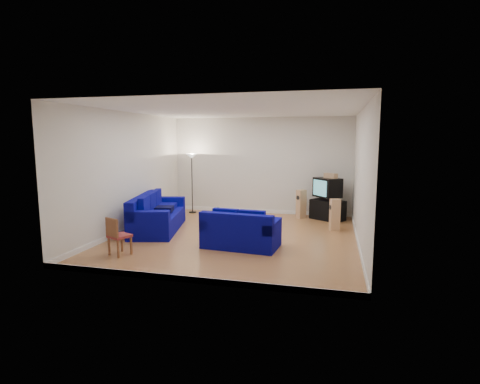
% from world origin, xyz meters
% --- Properties ---
extents(room, '(6.01, 6.51, 3.21)m').
position_xyz_m(room, '(0.00, 0.00, 1.54)').
color(room, brown).
rests_on(room, ground).
extents(sofa_three_seat, '(1.62, 2.67, 0.96)m').
position_xyz_m(sofa_three_seat, '(-2.31, 0.13, 0.36)').
color(sofa_three_seat, '#01005D').
rests_on(sofa_three_seat, ground).
extents(sofa_loveseat, '(1.78, 1.09, 0.85)m').
position_xyz_m(sofa_loveseat, '(0.34, -0.93, 0.32)').
color(sofa_loveseat, '#01005D').
rests_on(sofa_loveseat, ground).
extents(coffee_table, '(1.13, 0.86, 0.37)m').
position_xyz_m(coffee_table, '(-0.45, 0.48, 0.31)').
color(coffee_table, tan).
rests_on(coffee_table, ground).
extents(bottle, '(0.09, 0.09, 0.27)m').
position_xyz_m(bottle, '(-0.65, 0.51, 0.50)').
color(bottle, '#197233').
rests_on(bottle, coffee_table).
extents(tissue_box, '(0.27, 0.22, 0.10)m').
position_xyz_m(tissue_box, '(-0.48, 0.45, 0.41)').
color(tissue_box, green).
rests_on(tissue_box, coffee_table).
extents(red_canister, '(0.15, 0.15, 0.15)m').
position_xyz_m(red_canister, '(-0.19, 0.56, 0.44)').
color(red_canister, red).
rests_on(red_canister, coffee_table).
extents(remote, '(0.16, 0.14, 0.02)m').
position_xyz_m(remote, '(-0.15, 0.34, 0.38)').
color(remote, black).
rests_on(remote, coffee_table).
extents(tv_stand, '(1.14, 1.01, 0.61)m').
position_xyz_m(tv_stand, '(2.24, 2.66, 0.31)').
color(tv_stand, black).
rests_on(tv_stand, ground).
extents(av_receiver, '(0.50, 0.46, 0.09)m').
position_xyz_m(av_receiver, '(2.25, 2.64, 0.66)').
color(av_receiver, black).
rests_on(av_receiver, tv_stand).
extents(television, '(0.93, 0.95, 0.60)m').
position_xyz_m(television, '(2.21, 2.70, 1.00)').
color(television, black).
rests_on(television, av_receiver).
extents(centre_speaker, '(0.43, 0.41, 0.15)m').
position_xyz_m(centre_speaker, '(2.30, 2.67, 1.38)').
color(centre_speaker, tan).
rests_on(centre_speaker, television).
extents(speaker_left, '(0.33, 0.34, 0.90)m').
position_xyz_m(speaker_left, '(1.42, 2.70, 0.45)').
color(speaker_left, tan).
rests_on(speaker_left, ground).
extents(speaker_right, '(0.31, 0.27, 0.86)m').
position_xyz_m(speaker_right, '(2.45, 1.31, 0.43)').
color(speaker_right, tan).
rests_on(speaker_right, ground).
extents(floor_lamp, '(0.34, 0.34, 2.00)m').
position_xyz_m(floor_lamp, '(-2.25, 2.70, 1.65)').
color(floor_lamp, black).
rests_on(floor_lamp, ground).
extents(dining_chair, '(0.52, 0.52, 0.83)m').
position_xyz_m(dining_chair, '(-2.07, -2.16, 0.47)').
color(dining_chair, brown).
rests_on(dining_chair, ground).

